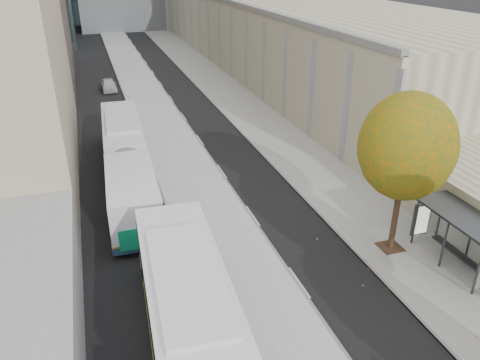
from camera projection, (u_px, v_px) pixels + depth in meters
name	position (u px, v px, depth m)	size (l,w,h in m)	color
bus_platform	(160.00, 122.00, 39.17)	(4.25, 150.00, 0.15)	#A3A3A3
sidewalk	(250.00, 113.00, 41.42)	(4.75, 150.00, 0.08)	gray
building_tan	(258.00, 21.00, 67.69)	(18.00, 92.00, 8.00)	gray
bus_shelter	(466.00, 223.00, 20.35)	(1.90, 4.40, 2.53)	#383A3F
tree_c	(407.00, 147.00, 20.18)	(4.20, 4.20, 7.28)	black
bus_far	(126.00, 159.00, 28.35)	(3.11, 16.87, 2.80)	silver
distant_car	(109.00, 85.00, 48.16)	(1.44, 3.57, 1.22)	silver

